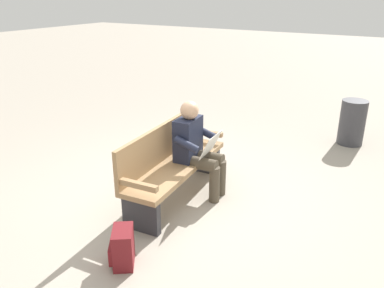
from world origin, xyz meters
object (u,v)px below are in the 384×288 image
object	(u,v)px
bench_near	(172,162)
backpack	(123,247)
trash_bin	(352,122)
person_seated	(196,146)

from	to	relation	value
bench_near	backpack	xyz separation A→B (m)	(1.31, 0.33, -0.28)
trash_bin	backpack	bearing A→B (deg)	-15.76
bench_near	trash_bin	xyz separation A→B (m)	(-2.99, 1.54, -0.09)
person_seated	bench_near	bearing A→B (deg)	-48.78
bench_near	trash_bin	size ratio (longest dim) A/B	2.49
person_seated	backpack	bearing A→B (deg)	-0.68
person_seated	backpack	distance (m)	1.60
bench_near	backpack	size ratio (longest dim) A/B	4.94
backpack	trash_bin	xyz separation A→B (m)	(-4.30, 1.21, 0.19)
person_seated	trash_bin	world-z (taller)	person_seated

